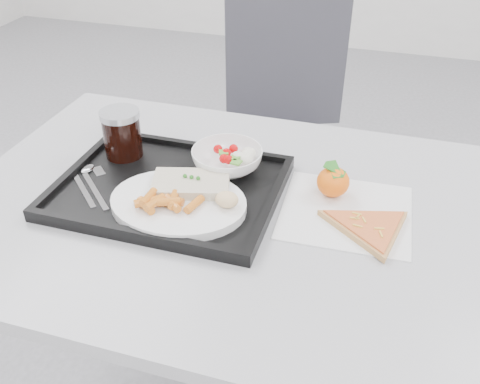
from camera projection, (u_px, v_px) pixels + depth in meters
name	position (u px, v px, depth m)	size (l,w,h in m)	color
table	(247.00, 233.00, 1.11)	(1.20, 0.80, 0.75)	silver
chair	(277.00, 120.00, 1.86)	(0.55, 0.55, 0.93)	#38383F
tray	(170.00, 189.00, 1.11)	(0.45, 0.35, 0.03)	black
dinner_plate	(178.00, 203.00, 1.04)	(0.27, 0.27, 0.02)	white
fish_fillet	(191.00, 184.00, 1.06)	(0.17, 0.13, 0.03)	beige
bread_roll	(227.00, 199.00, 1.00)	(0.05, 0.04, 0.03)	tan
salad_bowl	(227.00, 159.00, 1.15)	(0.15, 0.15, 0.05)	white
cola_glass	(122.00, 133.00, 1.18)	(0.09, 0.09, 0.11)	black
cutlery	(89.00, 181.00, 1.11)	(0.14, 0.15, 0.01)	silver
napkin	(346.00, 212.00, 1.05)	(0.26, 0.25, 0.00)	silver
tangerine	(333.00, 182.00, 1.08)	(0.07, 0.07, 0.07)	#FFAE0F
pizza_slice	(369.00, 227.00, 1.00)	(0.24, 0.24, 0.02)	tan
carrot_pile	(164.00, 202.00, 1.00)	(0.12, 0.08, 0.02)	orange
salad_contents	(240.00, 155.00, 1.14)	(0.09, 0.08, 0.02)	#C50709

